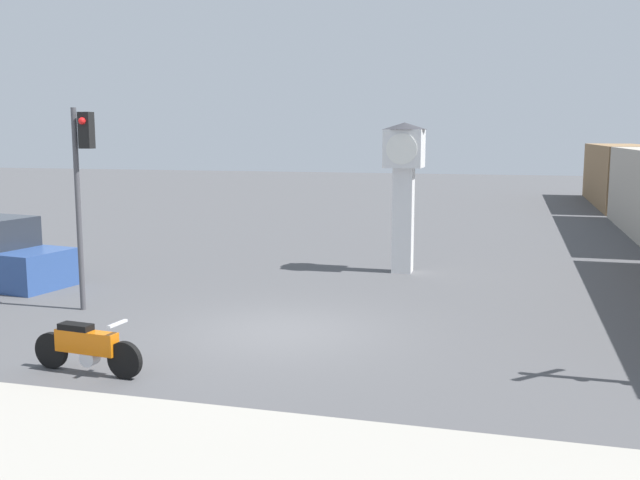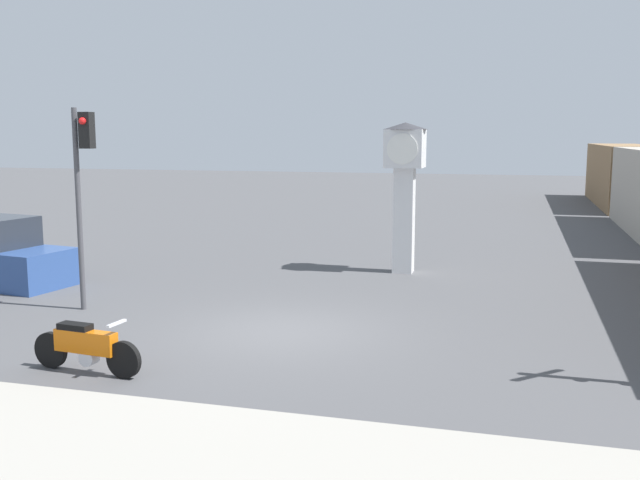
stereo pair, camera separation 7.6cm
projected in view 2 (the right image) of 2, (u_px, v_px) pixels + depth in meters
The scene contains 4 objects.
ground_plane at pixel (281, 332), 14.53m from camera, with size 120.00×120.00×0.00m, color #4C4C4F.
motorcycle at pixel (86, 347), 11.96m from camera, with size 2.13×0.47×0.94m.
clock_tower at pixel (405, 173), 20.38m from camera, with size 1.29×1.29×4.32m.
traffic_light at pixel (82, 173), 15.90m from camera, with size 0.50×0.35×4.57m.
Camera 2 is at (4.50, -13.38, 3.99)m, focal length 40.00 mm.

